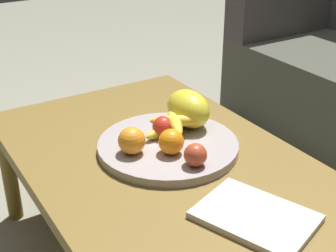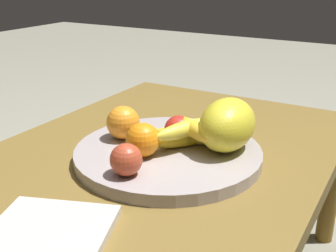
{
  "view_description": "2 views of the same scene",
  "coord_description": "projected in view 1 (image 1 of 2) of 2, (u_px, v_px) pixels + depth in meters",
  "views": [
    {
      "loc": [
        0.99,
        -0.59,
        1.06
      ],
      "look_at": [
        -0.02,
        0.04,
        0.47
      ],
      "focal_mm": 51.92,
      "sensor_mm": 36.0,
      "label": 1
    },
    {
      "loc": [
        0.69,
        0.45,
        0.78
      ],
      "look_at": [
        -0.02,
        0.04,
        0.47
      ],
      "focal_mm": 45.69,
      "sensor_mm": 36.0,
      "label": 2
    }
  ],
  "objects": [
    {
      "name": "apple_left",
      "position": [
        195.0,
        155.0,
        1.23
      ],
      "size": [
        0.06,
        0.06,
        0.06
      ],
      "primitive_type": "sphere",
      "color": "#BA452A",
      "rests_on": "fruit_bowl"
    },
    {
      "name": "orange_front",
      "position": [
        132.0,
        141.0,
        1.28
      ],
      "size": [
        0.07,
        0.07,
        0.07
      ],
      "primitive_type": "sphere",
      "color": "orange",
      "rests_on": "fruit_bowl"
    },
    {
      "name": "magazine",
      "position": [
        255.0,
        217.0,
        1.07
      ],
      "size": [
        0.3,
        0.26,
        0.02
      ],
      "primitive_type": "cube",
      "rotation": [
        0.0,
        0.0,
        0.36
      ],
      "color": "beige",
      "rests_on": "coffee_table"
    },
    {
      "name": "melon_large_front",
      "position": [
        188.0,
        109.0,
        1.42
      ],
      "size": [
        0.16,
        0.11,
        0.11
      ],
      "primitive_type": "ellipsoid",
      "rotation": [
        0.0,
        0.0,
        0.02
      ],
      "color": "yellow",
      "rests_on": "fruit_bowl"
    },
    {
      "name": "orange_left",
      "position": [
        171.0,
        142.0,
        1.28
      ],
      "size": [
        0.07,
        0.07,
        0.07
      ],
      "primitive_type": "sphere",
      "color": "orange",
      "rests_on": "fruit_bowl"
    },
    {
      "name": "coffee_table",
      "position": [
        160.0,
        169.0,
        1.35
      ],
      "size": [
        1.05,
        0.7,
        0.39
      ],
      "color": "brown",
      "rests_on": "ground_plane"
    },
    {
      "name": "apple_front",
      "position": [
        163.0,
        127.0,
        1.36
      ],
      "size": [
        0.06,
        0.06,
        0.06
      ],
      "primitive_type": "sphere",
      "color": "red",
      "rests_on": "fruit_bowl"
    },
    {
      "name": "banana_bunch",
      "position": [
        172.0,
        126.0,
        1.37
      ],
      "size": [
        0.16,
        0.17,
        0.06
      ],
      "color": "yellow",
      "rests_on": "fruit_bowl"
    },
    {
      "name": "fruit_bowl",
      "position": [
        168.0,
        146.0,
        1.35
      ],
      "size": [
        0.39,
        0.39,
        0.03
      ],
      "primitive_type": "cylinder",
      "color": "#A49A9A",
      "rests_on": "coffee_table"
    }
  ]
}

